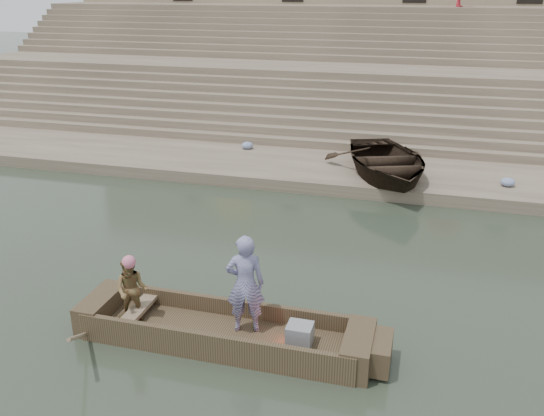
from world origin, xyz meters
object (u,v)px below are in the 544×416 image
at_px(television, 299,334).
at_px(beached_rowboat, 386,161).
at_px(main_rowboat, 223,337).
at_px(rowing_man, 132,290).
at_px(standing_man, 245,284).

bearing_deg(television, beached_rowboat, 86.10).
bearing_deg(beached_rowboat, main_rowboat, -122.54).
height_order(main_rowboat, rowing_man, rowing_man).
distance_m(main_rowboat, rowing_man, 1.96).
relative_size(standing_man, beached_rowboat, 0.40).
distance_m(main_rowboat, television, 1.51).
xyz_separation_m(standing_man, rowing_man, (-2.21, -0.25, -0.32)).
xyz_separation_m(rowing_man, television, (3.28, 0.05, -0.45)).
bearing_deg(standing_man, main_rowboat, 10.03).
relative_size(standing_man, rowing_man, 1.49).
distance_m(standing_man, beached_rowboat, 9.73).
relative_size(rowing_man, television, 2.83).
height_order(rowing_man, beached_rowboat, rowing_man).
xyz_separation_m(standing_man, beached_rowboat, (1.74, 9.57, -0.28)).
bearing_deg(standing_man, rowing_man, -9.49).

